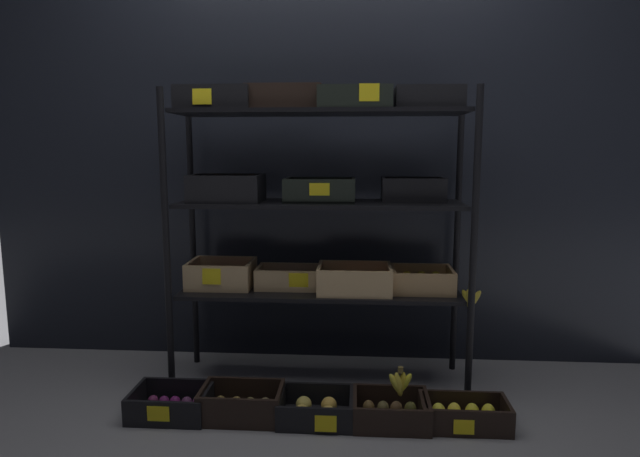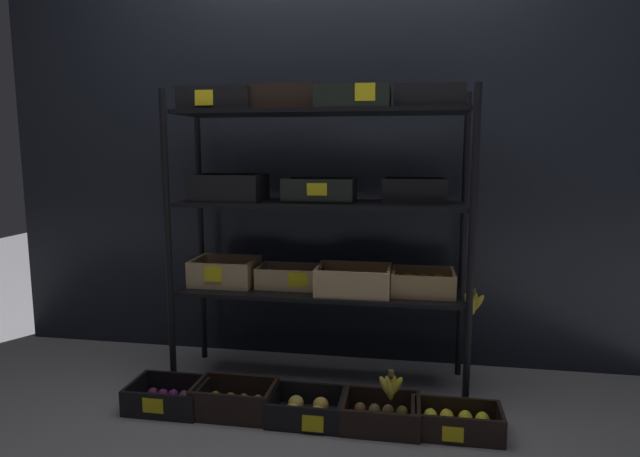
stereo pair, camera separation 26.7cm
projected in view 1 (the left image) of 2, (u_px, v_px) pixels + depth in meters
The scene contains 9 objects.
ground_plane at pixel (320, 381), 2.79m from camera, with size 10.00×10.00×0.00m, color gray.
storefront_wall at pixel (325, 142), 3.01m from camera, with size 3.82×0.12×2.46m, color black.
display_rack at pixel (317, 199), 2.65m from camera, with size 1.54×0.44×1.50m.
crate_ground_plum at pixel (171, 406), 2.43m from camera, with size 0.35×0.26×0.12m.
crate_ground_kiwi at pixel (242, 406), 2.40m from camera, with size 0.36×0.23×0.14m.
crate_ground_apple_gold at pixel (316, 410), 2.38m from camera, with size 0.33×0.27×0.12m.
crate_ground_right_kiwi at pixel (391, 413), 2.35m from camera, with size 0.33×0.25×0.12m.
crate_ground_lemon at pixel (464, 416), 2.33m from camera, with size 0.38×0.21×0.12m.
banana_bunch_loose at pixel (400, 384), 2.34m from camera, with size 0.12×0.04×0.14m.
Camera 1 is at (0.18, -2.64, 1.19)m, focal length 30.18 mm.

